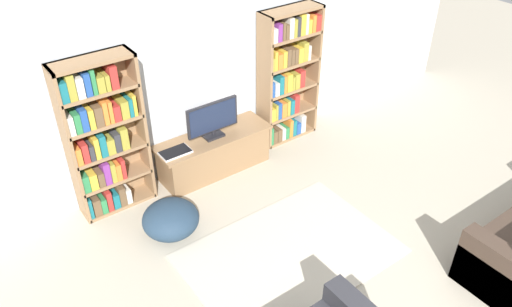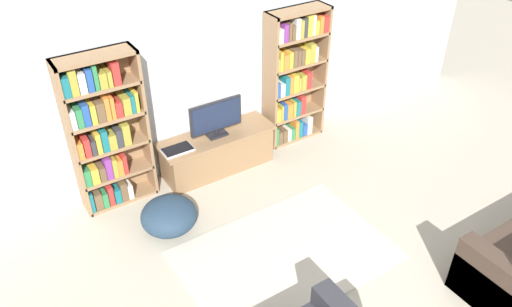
# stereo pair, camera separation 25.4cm
# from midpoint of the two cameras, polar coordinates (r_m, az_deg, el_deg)

# --- Properties ---
(wall_back) EXTENTS (8.80, 0.06, 2.60)m
(wall_back) POSITION_cam_midpoint_polar(r_m,az_deg,el_deg) (5.88, -7.80, 9.97)
(wall_back) COLOR silver
(wall_back) RESTS_ON ground_plane
(bookshelf_left) EXTENTS (0.82, 0.30, 1.78)m
(bookshelf_left) POSITION_cam_midpoint_polar(r_m,az_deg,el_deg) (5.50, -18.52, 1.75)
(bookshelf_left) COLOR #93704C
(bookshelf_left) RESTS_ON ground_plane
(bookshelf_right) EXTENTS (0.82, 0.30, 1.78)m
(bookshelf_right) POSITION_cam_midpoint_polar(r_m,az_deg,el_deg) (6.49, 2.33, 8.86)
(bookshelf_right) COLOR #93704C
(bookshelf_right) RESTS_ON ground_plane
(tv_stand) EXTENTS (1.45, 0.48, 0.50)m
(tv_stand) POSITION_cam_midpoint_polar(r_m,az_deg,el_deg) (6.15, -6.00, 0.04)
(tv_stand) COLOR #8E6B47
(tv_stand) RESTS_ON ground_plane
(television) EXTENTS (0.67, 0.16, 0.46)m
(television) POSITION_cam_midpoint_polar(r_m,az_deg,el_deg) (5.88, -6.22, 3.90)
(television) COLOR black
(television) RESTS_ON tv_stand
(laptop) EXTENTS (0.35, 0.21, 0.03)m
(laptop) POSITION_cam_midpoint_polar(r_m,az_deg,el_deg) (5.77, -10.46, 0.12)
(laptop) COLOR silver
(laptop) RESTS_ON tv_stand
(area_rug) EXTENTS (2.08, 1.41, 0.02)m
(area_rug) POSITION_cam_midpoint_polar(r_m,az_deg,el_deg) (5.17, 2.42, -11.37)
(area_rug) COLOR beige
(area_rug) RESTS_ON ground_plane
(beanbag_ottoman) EXTENTS (0.60, 0.60, 0.36)m
(beanbag_ottoman) POSITION_cam_midpoint_polar(r_m,az_deg,el_deg) (5.38, -11.07, -7.40)
(beanbag_ottoman) COLOR #23384C
(beanbag_ottoman) RESTS_ON ground_plane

